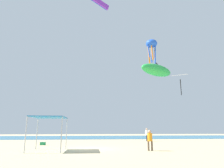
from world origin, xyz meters
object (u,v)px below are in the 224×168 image
object	(u,v)px
cooler_box	(43,143)
kite_parafoil_purple	(99,2)
person_near_tent	(150,138)
kite_octopus_blue	(152,45)
person_leftmost	(147,133)
kite_diamond_white	(180,76)
kite_inflatable_green	(157,70)
canopy_tent	(49,119)

from	to	relation	value
cooler_box	kite_parafoil_purple	world-z (taller)	kite_parafoil_purple
person_near_tent	kite_octopus_blue	xyz separation A→B (m)	(6.56, 18.88, 16.61)
kite_octopus_blue	person_leftmost	bearing A→B (deg)	46.21
person_leftmost	cooler_box	xyz separation A→B (m)	(-13.15, -5.74, -0.91)
person_leftmost	kite_diamond_white	xyz separation A→B (m)	(2.42, -6.83, 6.77)
person_leftmost	kite_inflatable_green	xyz separation A→B (m)	(1.76, -0.47, 9.39)
person_near_tent	person_leftmost	distance (m)	13.18
canopy_tent	person_near_tent	xyz separation A→B (m)	(8.13, -0.78, -1.55)
kite_octopus_blue	person_near_tent	bearing A→B (deg)	55.20
kite_diamond_white	kite_octopus_blue	bearing A→B (deg)	-62.88
person_near_tent	kite_diamond_white	xyz separation A→B (m)	(5.70, 5.93, 6.91)
kite_diamond_white	kite_parafoil_purple	bearing A→B (deg)	-9.16
canopy_tent	kite_parafoil_purple	bearing A→B (deg)	72.02
person_near_tent	cooler_box	size ratio (longest dim) A/B	2.81
person_leftmost	cooler_box	world-z (taller)	person_leftmost
person_near_tent	kite_octopus_blue	distance (m)	25.99
canopy_tent	kite_inflatable_green	bearing A→B (deg)	41.16
person_leftmost	kite_octopus_blue	xyz separation A→B (m)	(3.27, 6.12, 16.47)
canopy_tent	person_leftmost	distance (m)	16.61
person_near_tent	kite_diamond_white	distance (m)	10.75
kite_octopus_blue	kite_inflatable_green	distance (m)	9.78
kite_parafoil_purple	kite_diamond_white	distance (m)	19.42
person_near_tent	kite_diamond_white	size ratio (longest dim) A/B	0.60
person_near_tent	person_leftmost	xyz separation A→B (m)	(3.29, 12.76, 0.14)
person_leftmost	canopy_tent	bearing A→B (deg)	143.10
kite_inflatable_green	kite_diamond_white	size ratio (longest dim) A/B	2.32
kite_inflatable_green	kite_parafoil_purple	size ratio (longest dim) A/B	1.71
cooler_box	kite_inflatable_green	world-z (taller)	kite_inflatable_green
kite_inflatable_green	person_near_tent	bearing A→B (deg)	38.33
cooler_box	kite_octopus_blue	distance (m)	26.69
kite_inflatable_green	kite_diamond_white	xyz separation A→B (m)	(0.66, -6.37, -2.62)
kite_parafoil_purple	kite_diamond_white	world-z (taller)	kite_parafoil_purple
person_near_tent	kite_octopus_blue	bearing A→B (deg)	69.03
person_leftmost	cooler_box	size ratio (longest dim) A/B	3.23
person_leftmost	kite_parafoil_purple	world-z (taller)	kite_parafoil_purple
person_near_tent	cooler_box	world-z (taller)	person_near_tent
person_near_tent	person_leftmost	world-z (taller)	person_leftmost
person_near_tent	kite_inflatable_green	distance (m)	16.36
person_leftmost	kite_diamond_white	bearing A→B (deg)	-153.82
person_near_tent	kite_octopus_blue	size ratio (longest dim) A/B	0.32
person_leftmost	kite_octopus_blue	world-z (taller)	kite_octopus_blue
person_near_tent	person_leftmost	bearing A→B (deg)	73.75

